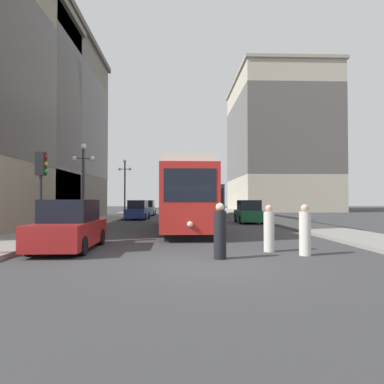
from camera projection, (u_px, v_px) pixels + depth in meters
ground_plane at (206, 265)px, 9.66m from camera, size 200.00×200.00×0.00m
sidewalk_left at (131, 213)px, 49.38m from camera, size 3.21×120.00×0.15m
sidewalk_right at (239, 213)px, 49.88m from camera, size 3.21×120.00×0.15m
streetcar at (185, 196)px, 21.92m from camera, size 2.83×14.68×3.89m
transit_bus at (209, 199)px, 41.42m from camera, size 2.84×12.16×3.45m
parked_car_left_near at (70, 226)px, 12.76m from camera, size 1.95×4.55×1.82m
parked_car_left_mid at (147, 208)px, 41.86m from camera, size 1.89×4.83×1.82m
parked_car_right_far at (249, 212)px, 27.97m from camera, size 1.98×4.44×1.82m
parked_car_left_far at (138, 211)px, 33.03m from camera, size 2.04×4.36×1.82m
pedestrian_crossing_near at (305, 232)px, 11.42m from camera, size 0.37×0.37×1.67m
pedestrian_crossing_far at (269, 230)px, 12.26m from camera, size 0.37×0.37×1.64m
pedestrian_on_sidewalk at (220, 233)px, 10.74m from camera, size 0.38×0.38×1.71m
traffic_light_near_left at (41, 173)px, 14.38m from camera, size 0.47×0.36×3.62m
lamp_post_left_near at (83, 172)px, 21.37m from camera, size 1.41×0.36×5.12m
lamp_post_left_far at (125, 179)px, 37.31m from camera, size 1.41×0.36×6.01m
building_left_corner at (13, 123)px, 32.33m from camera, size 14.44×17.51×17.35m
building_right_corner at (277, 143)px, 63.60m from camera, size 15.69×23.31×23.68m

